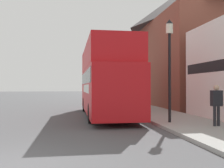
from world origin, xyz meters
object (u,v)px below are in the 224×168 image
at_px(parked_car_ahead_of_bus, 103,100).
at_px(lamp_post_second, 128,69).
at_px(lamp_post_third, 110,70).
at_px(tour_bus, 106,86).
at_px(pedestrian_second, 216,101).
at_px(lamp_post_nearest, 169,51).

distance_m(parked_car_ahead_of_bus, lamp_post_second, 3.92).
bearing_deg(lamp_post_third, tour_bus, -99.30).
relative_size(pedestrian_second, lamp_post_second, 0.39).
relative_size(lamp_post_second, lamp_post_third, 0.85).
xyz_separation_m(lamp_post_nearest, lamp_post_third, (-0.22, 17.75, 0.27)).
bearing_deg(pedestrian_second, lamp_post_nearest, 136.84).
distance_m(pedestrian_second, lamp_post_nearest, 3.06).
bearing_deg(parked_car_ahead_of_bus, lamp_post_nearest, -77.67).
bearing_deg(parked_car_ahead_of_bus, pedestrian_second, -72.11).
xyz_separation_m(parked_car_ahead_of_bus, lamp_post_second, (1.72, -2.37, 2.60)).
bearing_deg(lamp_post_nearest, pedestrian_second, -43.16).
distance_m(lamp_post_second, lamp_post_third, 8.89).
bearing_deg(lamp_post_nearest, tour_bus, 119.31).
distance_m(lamp_post_nearest, lamp_post_second, 8.88).
bearing_deg(lamp_post_third, parked_car_ahead_of_bus, -103.55).
distance_m(pedestrian_second, lamp_post_second, 10.61).
height_order(lamp_post_nearest, lamp_post_third, lamp_post_third).
relative_size(tour_bus, lamp_post_second, 2.26).
bearing_deg(lamp_post_second, parked_car_ahead_of_bus, 126.07).
xyz_separation_m(parked_car_ahead_of_bus, lamp_post_third, (1.57, 6.51, 3.06)).
bearing_deg(pedestrian_second, tour_bus, 124.45).
bearing_deg(tour_bus, lamp_post_nearest, -60.83).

